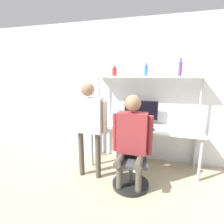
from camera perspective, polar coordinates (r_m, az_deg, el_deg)
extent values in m
plane|color=tan|center=(3.24, 9.24, -19.57)|extent=(12.00, 12.00, 0.00)
cube|color=silver|center=(3.44, 11.36, 6.18)|extent=(8.00, 0.06, 2.70)
cube|color=silver|center=(3.23, 10.40, -5.08)|extent=(1.97, 0.62, 0.03)
cylinder|color=#A5A5AA|center=(3.35, -6.58, -11.32)|extent=(0.05, 0.05, 0.73)
cylinder|color=#A5A5AA|center=(3.19, 26.86, -13.87)|extent=(0.05, 0.05, 0.73)
cylinder|color=#A5A5AA|center=(3.78, -3.67, -8.41)|extent=(0.05, 0.05, 0.73)
cylinder|color=#A5A5AA|center=(3.64, 25.42, -10.46)|extent=(0.05, 0.05, 0.73)
cube|color=white|center=(3.23, 11.31, 11.22)|extent=(1.87, 0.30, 0.02)
cylinder|color=#B2B2B7|center=(3.54, -4.17, -1.92)|extent=(0.04, 0.04, 1.67)
cylinder|color=#B2B2B7|center=(3.40, 26.26, -3.82)|extent=(0.04, 0.04, 1.67)
cylinder|color=#333338|center=(3.38, 9.20, -3.86)|extent=(0.16, 0.16, 0.01)
cylinder|color=#333338|center=(3.37, 9.24, -2.96)|extent=(0.06, 0.06, 0.10)
cube|color=#333338|center=(3.32, 9.38, 0.69)|extent=(0.63, 0.01, 0.36)
cube|color=black|center=(3.32, 9.37, 0.67)|extent=(0.60, 0.02, 0.34)
cube|color=silver|center=(3.13, 8.91, -5.21)|extent=(0.29, 0.22, 0.01)
cube|color=black|center=(3.11, 8.87, -5.19)|extent=(0.25, 0.12, 0.00)
cube|color=silver|center=(3.18, 9.16, -2.87)|extent=(0.29, 0.06, 0.21)
cube|color=navy|center=(3.17, 9.15, -2.92)|extent=(0.26, 0.05, 0.19)
cube|color=#264C8C|center=(3.08, 13.05, -5.70)|extent=(0.07, 0.15, 0.01)
cube|color=black|center=(3.08, 13.06, -5.60)|extent=(0.06, 0.13, 0.00)
cylinder|color=black|center=(2.96, 6.05, -22.31)|extent=(0.56, 0.56, 0.06)
cylinder|color=#4C4C51|center=(2.84, 6.15, -18.92)|extent=(0.06, 0.06, 0.35)
cube|color=#3F3F44|center=(2.75, 6.25, -15.36)|extent=(0.53, 0.53, 0.05)
cube|color=#3F3F44|center=(2.83, 6.36, -8.89)|extent=(0.41, 0.11, 0.45)
cylinder|color=#4C473D|center=(2.73, 2.39, -20.47)|extent=(0.09, 0.09, 0.46)
cylinder|color=#4C473D|center=(2.69, 8.65, -21.16)|extent=(0.09, 0.09, 0.46)
cylinder|color=#4C473D|center=(2.62, 2.60, -15.06)|extent=(0.10, 0.38, 0.10)
cylinder|color=#4C473D|center=(2.57, 8.95, -15.69)|extent=(0.10, 0.38, 0.10)
cube|color=maroon|center=(2.60, 6.58, -6.81)|extent=(0.43, 0.20, 0.61)
cylinder|color=maroon|center=(2.66, 0.97, -6.64)|extent=(0.08, 0.08, 0.58)
cylinder|color=maroon|center=(2.58, 12.36, -7.52)|extent=(0.08, 0.08, 0.58)
sphere|color=#8C664C|center=(2.49, 6.84, 2.89)|extent=(0.24, 0.24, 0.24)
cylinder|color=#4C473D|center=(3.07, -9.97, -13.12)|extent=(0.09, 0.09, 0.79)
cylinder|color=#4C473D|center=(2.97, -4.61, -13.95)|extent=(0.09, 0.09, 0.79)
cube|color=beige|center=(2.79, -7.73, -0.99)|extent=(0.46, 0.20, 0.56)
cylinder|color=beige|center=(2.91, -12.68, -0.93)|extent=(0.08, 0.08, 0.53)
cylinder|color=beige|center=(2.70, -2.35, -1.70)|extent=(0.08, 0.08, 0.53)
sphere|color=#8C664C|center=(2.72, -7.98, 7.36)|extent=(0.21, 0.21, 0.21)
cylinder|color=#593372|center=(3.24, 21.37, 12.95)|extent=(0.06, 0.06, 0.24)
cylinder|color=#593372|center=(3.24, 21.57, 15.44)|extent=(0.03, 0.03, 0.04)
cylinder|color=black|center=(3.24, 21.62, 15.96)|extent=(0.03, 0.03, 0.01)
cylinder|color=#335999|center=(3.24, 11.02, 13.06)|extent=(0.07, 0.07, 0.18)
cylinder|color=#335999|center=(3.24, 11.10, 14.95)|extent=(0.03, 0.03, 0.03)
cylinder|color=black|center=(3.24, 11.12, 15.35)|extent=(0.03, 0.03, 0.01)
cylinder|color=maroon|center=(3.34, 0.83, 12.99)|extent=(0.09, 0.09, 0.15)
cylinder|color=maroon|center=(3.34, 0.83, 14.53)|extent=(0.04, 0.04, 0.03)
cylinder|color=black|center=(3.34, 0.83, 14.85)|extent=(0.04, 0.04, 0.01)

